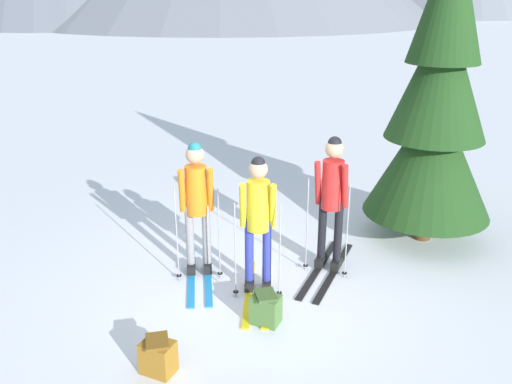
% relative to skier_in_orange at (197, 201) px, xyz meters
% --- Properties ---
extents(ground_plane, '(400.00, 400.00, 0.00)m').
position_rel_skier_in_orange_xyz_m(ground_plane, '(0.69, -0.44, -1.04)').
color(ground_plane, white).
extents(skier_in_orange, '(0.61, 1.63, 1.81)m').
position_rel_skier_in_orange_xyz_m(skier_in_orange, '(0.00, 0.00, 0.00)').
color(skier_in_orange, '#1E84D1').
rests_on(skier_in_orange, ground).
extents(skier_in_yellow, '(0.70, 1.60, 1.77)m').
position_rel_skier_in_orange_xyz_m(skier_in_yellow, '(0.68, -0.61, -0.03)').
color(skier_in_yellow, yellow).
rests_on(skier_in_yellow, ground).
extents(skier_in_red, '(1.26, 1.61, 1.86)m').
position_rel_skier_in_orange_xyz_m(skier_in_red, '(1.75, -0.26, 0.03)').
color(skier_in_red, black).
rests_on(skier_in_red, ground).
extents(pine_tree_near, '(1.85, 1.85, 4.47)m').
position_rel_skier_in_orange_xyz_m(pine_tree_near, '(3.46, 0.32, 1.01)').
color(pine_tree_near, '#51381E').
rests_on(pine_tree_near, ground).
extents(backpack_on_snow_front, '(0.40, 0.38, 0.38)m').
position_rel_skier_in_orange_xyz_m(backpack_on_snow_front, '(0.60, -1.35, -0.85)').
color(backpack_on_snow_front, '#4C7238').
rests_on(backpack_on_snow_front, ground).
extents(backpack_on_snow_beside, '(0.40, 0.38, 0.38)m').
position_rel_skier_in_orange_xyz_m(backpack_on_snow_beside, '(-0.64, -1.95, -0.85)').
color(backpack_on_snow_beside, '#99661E').
rests_on(backpack_on_snow_beside, ground).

